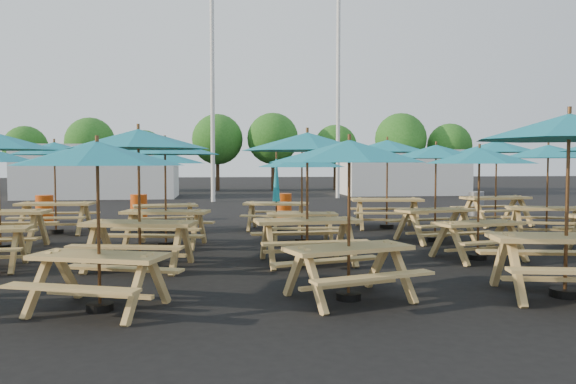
{
  "coord_description": "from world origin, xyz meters",
  "views": [
    {
      "loc": [
        -1.85,
        -12.92,
        1.86
      ],
      "look_at": [
        0.0,
        1.5,
        1.1
      ],
      "focal_mm": 35.0,
      "sensor_mm": 36.0,
      "label": 1
    }
  ],
  "objects": [
    {
      "name": "ground",
      "position": [
        0.0,
        0.0,
        0.0
      ],
      "size": [
        120.0,
        120.0,
        0.0
      ],
      "primitive_type": "plane",
      "color": "black",
      "rests_on": "ground"
    },
    {
      "name": "picnic_unit_3",
      "position": [
        -6.05,
        2.46,
        2.12
      ],
      "size": [
        2.54,
        2.54,
        2.42
      ],
      "rotation": [
        0.0,
        0.0,
        -0.05
      ],
      "color": "tan",
      "rests_on": "ground"
    },
    {
      "name": "picnic_unit_4",
      "position": [
        -3.31,
        -5.71,
        1.88
      ],
      "size": [
        2.73,
        2.73,
        2.14
      ],
      "rotation": [
        0.0,
        0.0,
        -0.35
      ],
      "color": "tan",
      "rests_on": "ground"
    },
    {
      "name": "picnic_unit_5",
      "position": [
        -3.19,
        -2.87,
        2.16
      ],
      "size": [
        2.92,
        2.92,
        2.47
      ],
      "rotation": [
        0.0,
        0.0,
        -0.21
      ],
      "color": "tan",
      "rests_on": "ground"
    },
    {
      "name": "picnic_unit_6",
      "position": [
        -2.96,
        -0.31,
        2.1
      ],
      "size": [
        2.82,
        2.82,
        2.4
      ],
      "rotation": [
        0.0,
        0.0,
        -0.2
      ],
      "color": "tan",
      "rests_on": "ground"
    },
    {
      "name": "picnic_unit_7",
      "position": [
        -3.23,
        2.59,
        1.89
      ],
      "size": [
        2.51,
        2.51,
        2.16
      ],
      "rotation": [
        0.0,
        0.0,
        0.18
      ],
      "color": "tan",
      "rests_on": "ground"
    },
    {
      "name": "picnic_unit_8",
      "position": [
        -0.07,
        -5.55,
        1.91
      ],
      "size": [
        2.72,
        2.72,
        2.19
      ],
      "rotation": [
        0.0,
        0.0,
        0.29
      ],
      "color": "tan",
      "rests_on": "ground"
    },
    {
      "name": "picnic_unit_9",
      "position": [
        -0.18,
        -2.73,
        2.13
      ],
      "size": [
        2.59,
        2.59,
        2.44
      ],
      "rotation": [
        0.0,
        0.0,
        0.07
      ],
      "color": "tan",
      "rests_on": "ground"
    },
    {
      "name": "picnic_unit_10",
      "position": [
        0.12,
        -0.08,
        1.81
      ],
      "size": [
        2.19,
        2.19,
        2.07
      ],
      "rotation": [
        0.0,
        0.0,
        -0.06
      ],
      "color": "tan",
      "rests_on": "ground"
    },
    {
      "name": "picnic_unit_11",
      "position": [
        -0.2,
        2.48,
        0.93
      ],
      "size": [
        2.08,
        1.91,
        2.27
      ],
      "rotation": [
        0.0,
        0.0,
        -0.23
      ],
      "color": "tan",
      "rests_on": "ground"
    },
    {
      "name": "picnic_unit_12",
      "position": [
        2.95,
        -5.78,
        2.24
      ],
      "size": [
        3.01,
        3.01,
        2.56
      ],
      "rotation": [
        0.0,
        0.0,
        -0.2
      ],
      "color": "tan",
      "rests_on": "ground"
    },
    {
      "name": "picnic_unit_13",
      "position": [
        3.14,
        -2.76,
        1.89
      ],
      "size": [
        2.56,
        2.56,
        2.17
      ],
      "rotation": [
        0.0,
        0.0,
        0.21
      ],
      "color": "tan",
      "rests_on": "ground"
    },
    {
      "name": "picnic_unit_14",
      "position": [
        3.28,
        -0.28,
        2.01
      ],
      "size": [
        2.75,
        2.75,
        2.3
      ],
      "rotation": [
        0.0,
        0.0,
        0.23
      ],
      "color": "tan",
      "rests_on": "ground"
    },
    {
      "name": "picnic_unit_15",
      "position": [
        2.95,
        2.45,
        2.21
      ],
      "size": [
        2.86,
        2.86,
        2.52
      ],
      "rotation": [
        0.0,
        0.0,
        -0.15
      ],
      "color": "tan",
      "rests_on": "ground"
    },
    {
      "name": "picnic_unit_18",
      "position": [
        6.17,
        -0.18,
        2.03
      ],
      "size": [
        2.87,
        2.87,
        2.32
      ],
      "rotation": [
        0.0,
        0.0,
        -0.28
      ],
      "color": "tan",
      "rests_on": "ground"
    },
    {
      "name": "picnic_unit_19",
      "position": [
        6.4,
        2.8,
        2.22
      ],
      "size": [
        2.89,
        2.89,
        2.54
      ],
      "rotation": [
        0.0,
        0.0,
        0.15
      ],
      "color": "tan",
      "rests_on": "ground"
    },
    {
      "name": "waste_bin_0",
      "position": [
        -7.18,
        5.38,
        0.42
      ],
      "size": [
        0.53,
        0.53,
        0.85
      ],
      "primitive_type": "cylinder",
      "color": "#CA450B",
      "rests_on": "ground"
    },
    {
      "name": "waste_bin_1",
      "position": [
        -4.32,
        5.46,
        0.42
      ],
      "size": [
        0.53,
        0.53,
        0.85
      ],
      "primitive_type": "cylinder",
      "color": "#CA450B",
      "rests_on": "ground"
    },
    {
      "name": "waste_bin_2",
      "position": [
        0.34,
        5.31,
        0.42
      ],
      "size": [
        0.53,
        0.53,
        0.85
      ],
      "primitive_type": "cylinder",
      "color": "#CA450B",
      "rests_on": "ground"
    },
    {
      "name": "waste_bin_3",
      "position": [
        7.19,
        5.67,
        0.42
      ],
      "size": [
        0.53,
        0.53,
        0.85
      ],
      "primitive_type": "cylinder",
      "color": "gray",
      "rests_on": "ground"
    },
    {
      "name": "mast_0",
      "position": [
        -2.0,
        14.0,
        6.0
      ],
      "size": [
        0.2,
        0.2,
        12.0
      ],
      "primitive_type": "cylinder",
      "color": "silver",
      "rests_on": "ground"
    },
    {
      "name": "mast_1",
      "position": [
        4.5,
        16.0,
        6.0
      ],
      "size": [
        0.2,
        0.2,
        12.0
      ],
      "primitive_type": "cylinder",
      "color": "silver",
      "rests_on": "ground"
    },
    {
      "name": "event_tent_0",
      "position": [
        -8.0,
        18.0,
        1.4
      ],
      "size": [
        8.0,
        4.0,
        2.8
      ],
      "primitive_type": "cube",
      "color": "silver",
      "rests_on": "ground"
    },
    {
      "name": "event_tent_1",
      "position": [
        9.0,
        19.0,
        1.3
      ],
      "size": [
        7.0,
        4.0,
        2.6
      ],
      "primitive_type": "cube",
      "color": "silver",
      "rests_on": "ground"
    },
    {
      "name": "tree_0",
      "position": [
        -14.07,
        25.25,
        2.83
      ],
      "size": [
        2.8,
        2.8,
        4.24
      ],
      "color": "#382314",
      "rests_on": "ground"
    },
    {
      "name": "tree_1",
      "position": [
        -9.74,
        23.9,
        3.15
      ],
      "size": [
        3.11,
        3.11,
        4.72
      ],
      "color": "#382314",
      "rests_on": "ground"
    },
    {
      "name": "tree_2",
      "position": [
        -6.39,
        23.65,
        2.62
      ],
      "size": [
        2.59,
        2.59,
        3.93
      ],
      "color": "#382314",
      "rests_on": "ground"
    },
    {
      "name": "tree_3",
      "position": [
        -1.75,
        24.72,
        3.41
      ],
      "size": [
        3.36,
        3.36,
        5.09
      ],
      "color": "#382314",
      "rests_on": "ground"
    },
    {
      "name": "tree_4",
      "position": [
        1.9,
        24.26,
        3.46
      ],
      "size": [
        3.41,
        3.41,
        5.17
      ],
      "color": "#382314",
      "rests_on": "ground"
    },
    {
      "name": "tree_5",
      "position": [
        6.22,
        24.67,
        2.97
      ],
      "size": [
        2.94,
        2.94,
        4.45
      ],
      "color": "#382314",
      "rests_on": "ground"
    },
    {
      "name": "tree_6",
      "position": [
        10.23,
        22.9,
        3.43
      ],
      "size": [
        3.38,
        3.38,
        5.13
      ],
      "color": "#382314",
      "rests_on": "ground"
    },
    {
      "name": "tree_7",
      "position": [
        13.63,
        22.92,
        2.99
      ],
      "size": [
        2.95,
        2.95,
        4.48
      ],
      "color": "#382314",
      "rests_on": "ground"
    }
  ]
}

